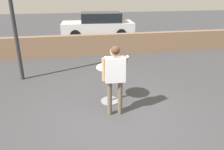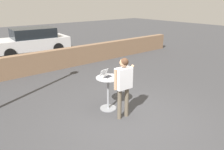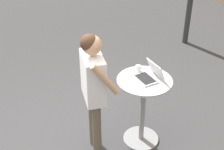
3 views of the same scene
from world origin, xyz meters
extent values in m
plane|color=#3D3D3F|center=(0.00, 0.00, 0.00)|extent=(50.00, 50.00, 0.00)
cube|color=#84664C|center=(0.00, 5.47, 0.46)|extent=(16.23, 0.35, 0.92)
cylinder|color=gray|center=(-0.03, 0.86, 0.01)|extent=(0.49, 0.49, 0.03)
cylinder|color=gray|center=(-0.03, 0.86, 0.50)|extent=(0.07, 0.07, 0.94)
cylinder|color=#B7B7BC|center=(-0.03, 0.86, 0.98)|extent=(0.70, 0.70, 0.02)
cube|color=silver|center=(-0.03, 0.86, 1.00)|extent=(0.33, 0.26, 0.02)
cube|color=black|center=(-0.03, 0.86, 1.01)|extent=(0.28, 0.21, 0.00)
cube|color=silver|center=(-0.06, 1.01, 1.10)|extent=(0.30, 0.14, 0.20)
cube|color=white|center=(-0.06, 1.00, 1.11)|extent=(0.28, 0.12, 0.17)
cylinder|color=white|center=(-0.24, 0.85, 1.03)|extent=(0.07, 0.07, 0.09)
torus|color=white|center=(-0.19, 0.85, 1.04)|extent=(0.04, 0.01, 0.04)
cylinder|color=brown|center=(-0.15, 0.21, 0.43)|extent=(0.11, 0.11, 0.86)
cylinder|color=brown|center=(0.10, 0.20, 0.43)|extent=(0.11, 0.11, 0.86)
cube|color=silver|center=(-0.03, 0.20, 1.15)|extent=(0.46, 0.25, 0.57)
sphere|color=tan|center=(-0.03, 0.20, 1.56)|extent=(0.22, 0.22, 0.22)
sphere|color=#472D1E|center=(-0.03, 0.17, 1.59)|extent=(0.21, 0.21, 0.21)
cylinder|color=tan|center=(-0.29, 0.21, 1.16)|extent=(0.07, 0.07, 0.54)
cylinder|color=tan|center=(0.24, 0.27, 1.27)|extent=(0.08, 0.32, 0.42)
cube|color=silver|center=(0.75, 9.37, 0.61)|extent=(4.49, 2.13, 0.66)
cube|color=black|center=(0.97, 9.36, 1.22)|extent=(2.51, 1.77, 0.57)
cylinder|color=black|center=(-0.66, 8.61, 0.31)|extent=(0.64, 0.26, 0.63)
cylinder|color=black|center=(-0.54, 10.33, 0.31)|extent=(0.64, 0.26, 0.63)
cylinder|color=black|center=(2.04, 8.41, 0.31)|extent=(0.64, 0.26, 0.63)
cylinder|color=black|center=(2.16, 10.14, 0.31)|extent=(0.64, 0.26, 0.63)
camera|label=1|loc=(-0.96, -4.29, 2.82)|focal=35.00mm
camera|label=2|loc=(-3.63, -3.75, 3.07)|focal=35.00mm
camera|label=3|loc=(2.95, -0.49, 3.07)|focal=50.00mm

